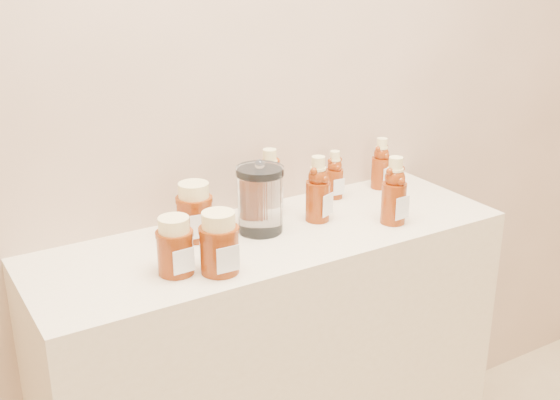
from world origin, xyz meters
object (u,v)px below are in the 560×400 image
bear_bottle_back_left (270,178)px  glass_canister (260,197)px  display_table (273,388)px  bear_bottle_front_left (318,185)px  honey_jar_left (175,246)px

bear_bottle_back_left → glass_canister: bear_bottle_back_left is taller
display_table → glass_canister: 0.54m
bear_bottle_back_left → bear_bottle_front_left: (0.08, -0.11, -0.00)m
display_table → bear_bottle_back_left: bearing=61.9°
bear_bottle_front_left → bear_bottle_back_left: bearing=105.4°
bear_bottle_front_left → glass_canister: bearing=153.3°
bear_bottle_front_left → glass_canister: size_ratio=1.07×
glass_canister → bear_bottle_front_left: bearing=-5.3°
glass_canister → bear_bottle_back_left: bearing=48.4°
display_table → honey_jar_left: (-0.29, -0.07, 0.52)m
display_table → bear_bottle_front_left: size_ratio=6.18×
display_table → bear_bottle_front_left: (0.15, 0.02, 0.55)m
glass_canister → honey_jar_left: bearing=-158.8°
bear_bottle_back_left → bear_bottle_front_left: bear_bottle_back_left is taller
bear_bottle_back_left → glass_canister: bearing=-126.7°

